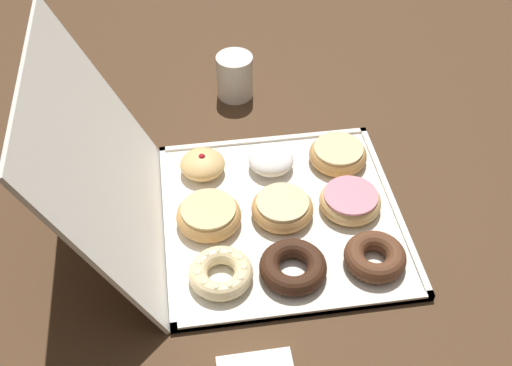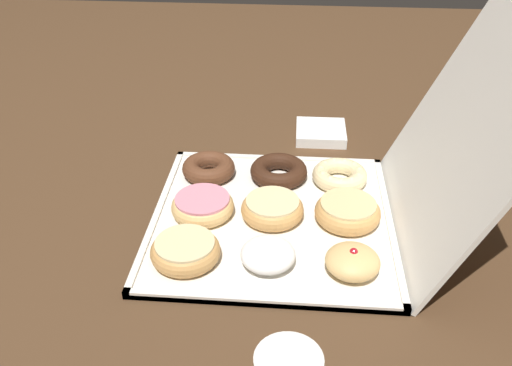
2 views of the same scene
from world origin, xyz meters
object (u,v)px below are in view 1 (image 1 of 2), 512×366
(cruller_donut_6, at_px, (221,273))
(jelly_filled_donut_8, at_px, (202,164))
(pink_frosted_donut_1, at_px, (350,202))
(chocolate_cake_ring_donut_3, at_px, (293,267))
(coffee_mug, at_px, (235,74))
(powdered_filled_donut_5, at_px, (270,160))
(donut_box, at_px, (282,217))
(glazed_ring_donut_7, at_px, (209,215))
(chocolate_cake_ring_donut_0, at_px, (375,257))
(glazed_ring_donut_2, at_px, (338,154))
(glazed_ring_donut_4, at_px, (282,209))

(cruller_donut_6, xyz_separation_m, jelly_filled_donut_8, (0.27, 0.01, 0.00))
(pink_frosted_donut_1, relative_size, cruller_donut_6, 1.05)
(chocolate_cake_ring_donut_3, xyz_separation_m, cruller_donut_6, (0.01, 0.12, 0.00))
(jelly_filled_donut_8, distance_m, coffee_mug, 0.28)
(cruller_donut_6, height_order, coffee_mug, coffee_mug)
(powdered_filled_donut_5, bearing_deg, jelly_filled_donut_8, 87.16)
(donut_box, height_order, cruller_donut_6, cruller_donut_6)
(chocolate_cake_ring_donut_3, xyz_separation_m, glazed_ring_donut_7, (0.14, 0.13, 0.00))
(chocolate_cake_ring_donut_3, bearing_deg, pink_frosted_donut_1, -45.29)
(donut_box, height_order, chocolate_cake_ring_donut_0, chocolate_cake_ring_donut_0)
(glazed_ring_donut_2, distance_m, cruller_donut_6, 0.37)
(glazed_ring_donut_2, height_order, jelly_filled_donut_8, jelly_filled_donut_8)
(donut_box, bearing_deg, chocolate_cake_ring_donut_3, 177.68)
(glazed_ring_donut_4, xyz_separation_m, powdered_filled_donut_5, (0.14, 0.00, 0.00))
(donut_box, xyz_separation_m, jelly_filled_donut_8, (0.14, 0.14, 0.03))
(donut_box, relative_size, chocolate_cake_ring_donut_3, 3.78)
(pink_frosted_donut_1, height_order, powdered_filled_donut_5, powdered_filled_donut_5)
(chocolate_cake_ring_donut_0, xyz_separation_m, jelly_filled_donut_8, (0.27, 0.28, 0.00))
(donut_box, bearing_deg, glazed_ring_donut_2, -46.50)
(pink_frosted_donut_1, height_order, glazed_ring_donut_4, glazed_ring_donut_4)
(donut_box, height_order, glazed_ring_donut_2, glazed_ring_donut_2)
(cruller_donut_6, bearing_deg, donut_box, -44.68)
(jelly_filled_donut_8, relative_size, coffee_mug, 0.87)
(glazed_ring_donut_4, relative_size, powdered_filled_donut_5, 1.28)
(chocolate_cake_ring_donut_3, height_order, cruller_donut_6, same)
(chocolate_cake_ring_donut_0, distance_m, pink_frosted_donut_1, 0.13)
(chocolate_cake_ring_donut_0, height_order, pink_frosted_donut_1, same)
(glazed_ring_donut_2, relative_size, cruller_donut_6, 1.06)
(glazed_ring_donut_2, distance_m, jelly_filled_donut_8, 0.28)
(chocolate_cake_ring_donut_0, bearing_deg, glazed_ring_donut_7, 63.71)
(cruller_donut_6, bearing_deg, jelly_filled_donut_8, 1.63)
(glazed_ring_donut_4, bearing_deg, glazed_ring_donut_2, -45.90)
(donut_box, relative_size, glazed_ring_donut_4, 3.81)
(chocolate_cake_ring_donut_0, height_order, chocolate_cake_ring_donut_3, chocolate_cake_ring_donut_0)
(donut_box, relative_size, chocolate_cake_ring_donut_0, 4.05)
(chocolate_cake_ring_donut_0, relative_size, pink_frosted_donut_1, 0.93)
(donut_box, xyz_separation_m, powdered_filled_donut_5, (0.13, 0.00, 0.03))
(glazed_ring_donut_2, distance_m, glazed_ring_donut_4, 0.19)
(powdered_filled_donut_5, bearing_deg, chocolate_cake_ring_donut_0, -152.03)
(pink_frosted_donut_1, relative_size, chocolate_cake_ring_donut_3, 1.00)
(chocolate_cake_ring_donut_3, xyz_separation_m, coffee_mug, (0.54, 0.03, 0.03))
(chocolate_cake_ring_donut_0, distance_m, glazed_ring_donut_2, 0.27)
(glazed_ring_donut_4, distance_m, cruller_donut_6, 0.18)
(chocolate_cake_ring_donut_3, bearing_deg, glazed_ring_donut_7, 43.84)
(pink_frosted_donut_1, xyz_separation_m, coffee_mug, (0.41, 0.17, 0.02))
(pink_frosted_donut_1, bearing_deg, donut_box, 88.87)
(powdered_filled_donut_5, height_order, coffee_mug, coffee_mug)
(jelly_filled_donut_8, bearing_deg, donut_box, -135.24)
(glazed_ring_donut_2, relative_size, glazed_ring_donut_4, 1.01)
(chocolate_cake_ring_donut_3, relative_size, glazed_ring_donut_4, 1.01)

